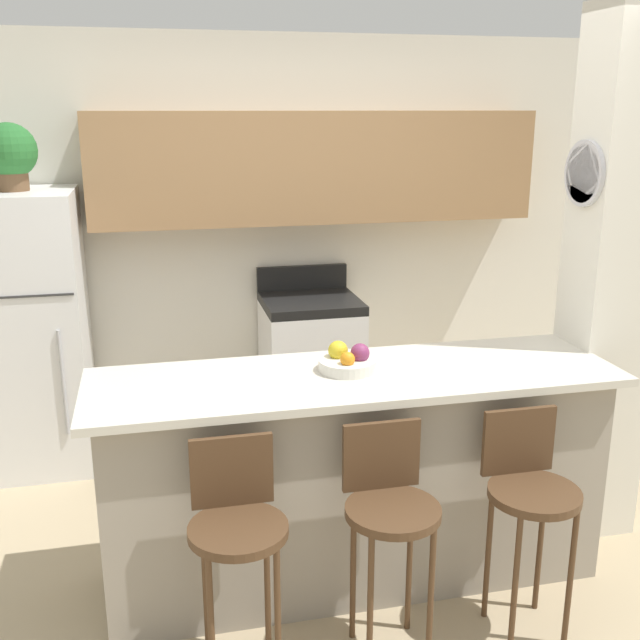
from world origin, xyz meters
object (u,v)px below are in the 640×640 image
(potted_plant_on_fridge, at_px, (9,154))
(fruit_bowl, at_px, (348,361))
(trash_bin, at_px, (131,439))
(bar_stool_mid, at_px, (390,510))
(refrigerator, at_px, (29,332))
(bar_stool_left, at_px, (237,528))
(stove_range, at_px, (311,364))
(bar_stool_right, at_px, (529,493))

(potted_plant_on_fridge, xyz_separation_m, fruit_bowl, (1.53, -1.53, -0.81))
(trash_bin, bearing_deg, bar_stool_mid, -60.99)
(refrigerator, relative_size, bar_stool_left, 1.78)
(refrigerator, height_order, bar_stool_mid, refrigerator)
(stove_range, xyz_separation_m, fruit_bowl, (-0.19, -1.60, 0.57))
(stove_range, distance_m, fruit_bowl, 1.71)
(refrigerator, height_order, stove_range, refrigerator)
(refrigerator, height_order, bar_stool_right, refrigerator)
(bar_stool_left, xyz_separation_m, bar_stool_mid, (0.58, 0.00, 0.00))
(bar_stool_mid, bearing_deg, bar_stool_right, 0.00)
(bar_stool_mid, height_order, fruit_bowl, fruit_bowl)
(bar_stool_right, bearing_deg, bar_stool_left, 180.00)
(refrigerator, bearing_deg, bar_stool_mid, -53.14)
(stove_range, xyz_separation_m, bar_stool_right, (0.42, -2.14, 0.15))
(bar_stool_right, bearing_deg, potted_plant_on_fridge, 135.90)
(stove_range, bearing_deg, bar_stool_right, -78.80)
(refrigerator, relative_size, bar_stool_mid, 1.78)
(bar_stool_right, bearing_deg, refrigerator, 135.90)
(potted_plant_on_fridge, height_order, trash_bin, potted_plant_on_fridge)
(refrigerator, bearing_deg, bar_stool_right, -44.10)
(potted_plant_on_fridge, bearing_deg, stove_range, 2.29)
(refrigerator, bearing_deg, stove_range, 2.29)
(bar_stool_mid, bearing_deg, bar_stool_left, 180.00)
(fruit_bowl, bearing_deg, bar_stool_left, -136.00)
(stove_range, bearing_deg, trash_bin, -164.90)
(refrigerator, height_order, trash_bin, refrigerator)
(bar_stool_right, height_order, trash_bin, bar_stool_right)
(fruit_bowl, bearing_deg, bar_stool_right, -41.56)
(refrigerator, distance_m, bar_stool_left, 2.30)
(bar_stool_mid, bearing_deg, potted_plant_on_fridge, 126.86)
(refrigerator, height_order, bar_stool_left, refrigerator)
(bar_stool_mid, bearing_deg, stove_range, 85.70)
(stove_range, xyz_separation_m, bar_stool_left, (-0.75, -2.14, 0.15))
(refrigerator, relative_size, bar_stool_right, 1.78)
(bar_stool_left, bearing_deg, trash_bin, 103.18)
(bar_stool_right, bearing_deg, trash_bin, 131.19)
(stove_range, height_order, fruit_bowl, fruit_bowl)
(bar_stool_left, distance_m, trash_bin, 1.92)
(potted_plant_on_fridge, xyz_separation_m, trash_bin, (0.54, -0.25, -1.66))
(stove_range, height_order, potted_plant_on_fridge, potted_plant_on_fridge)
(fruit_bowl, bearing_deg, bar_stool_mid, -87.35)
(fruit_bowl, bearing_deg, trash_bin, 127.55)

